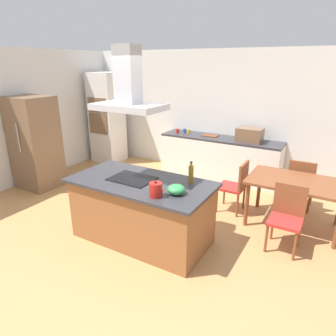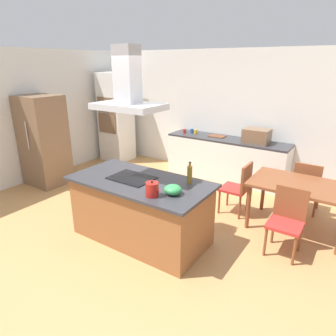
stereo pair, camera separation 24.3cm
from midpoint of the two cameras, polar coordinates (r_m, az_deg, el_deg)
name	(u,v)px [view 2 (the right image)]	position (r m, az deg, el deg)	size (l,w,h in m)	color
ground	(192,200)	(5.62, 5.86, -6.15)	(16.00, 16.00, 0.00)	tan
wall_back	(233,115)	(6.76, 13.41, 9.86)	(7.20, 0.10, 2.70)	white
wall_left	(45,114)	(7.11, -21.55, 9.50)	(0.10, 8.80, 2.70)	white
kitchen_island	(141,210)	(4.28, -3.57, -7.95)	(1.98, 1.01, 0.90)	#995B33
cooktop	(132,178)	(4.17, -5.29, -1.89)	(0.60, 0.44, 0.01)	black
tea_kettle	(152,189)	(3.58, -1.09, -4.12)	(0.21, 0.16, 0.20)	#B21E19
olive_oil_bottle	(190,174)	(3.97, 5.91, -1.22)	(0.07, 0.07, 0.30)	olive
mixing_bowl	(173,190)	(3.65, 2.86, -4.16)	(0.22, 0.22, 0.12)	#33934C
back_counter	(226,159)	(6.61, 12.04, 1.71)	(2.60, 0.62, 0.90)	white
countertop_microwave	(257,136)	(6.27, 17.63, 5.85)	(0.50, 0.38, 0.28)	brown
coffee_mug_red	(185,131)	(6.87, 4.19, 7.04)	(0.08, 0.08, 0.09)	red
coffee_mug_blue	(192,131)	(6.90, 5.61, 7.06)	(0.08, 0.08, 0.09)	#2D56B2
coffee_mug_yellow	(196,132)	(6.84, 6.35, 6.92)	(0.08, 0.08, 0.09)	gold
cutting_board	(217,136)	(6.63, 10.40, 5.99)	(0.34, 0.24, 0.02)	brown
wall_oven_stack	(116,117)	(7.81, -8.99, 9.53)	(0.70, 0.66, 2.20)	white
refrigerator	(44,141)	(6.58, -21.64, 4.83)	(0.80, 0.73, 1.82)	brown
dining_table	(300,189)	(4.86, 25.20, -3.65)	(1.40, 0.90, 0.75)	brown
chair_facing_island	(288,217)	(4.31, 23.38, -8.58)	(0.42, 0.42, 0.89)	red
chair_facing_back_wall	(307,184)	(5.53, 26.13, -2.84)	(0.42, 0.42, 0.89)	red
chair_at_left_end	(240,185)	(5.09, 14.83, -3.25)	(0.42, 0.42, 0.89)	red
range_hood	(128,89)	(3.90, -5.85, 14.69)	(0.90, 0.55, 0.78)	#ADADB2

